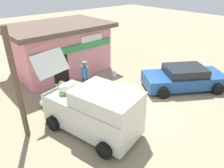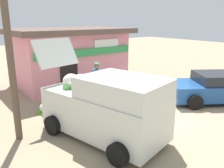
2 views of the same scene
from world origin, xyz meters
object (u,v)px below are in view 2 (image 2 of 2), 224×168
customer_bending (68,91)px  unloaded_banana_pile (47,108)px  delivery_van (106,107)px  paint_bucket (132,86)px  parked_sedan (220,88)px  vendor_standing (97,79)px  storefront_bar (70,56)px

customer_bending → unloaded_banana_pile: 1.06m
delivery_van → unloaded_banana_pile: bearing=104.3°
unloaded_banana_pile → paint_bucket: unloaded_banana_pile is taller
parked_sedan → paint_bucket: bearing=118.3°
parked_sedan → vendor_standing: bearing=143.2°
parked_sedan → paint_bucket: parked_sedan is taller
vendor_standing → unloaded_banana_pile: (-2.39, -0.11, -0.77)m
delivery_van → paint_bucket: size_ratio=15.09×
customer_bending → unloaded_banana_pile: bearing=168.1°
storefront_bar → parked_sedan: size_ratio=1.35×
parked_sedan → vendor_standing: 5.46m
storefront_bar → unloaded_banana_pile: storefront_bar is taller
parked_sedan → customer_bending: bearing=153.2°
storefront_bar → paint_bucket: size_ratio=20.68×
storefront_bar → customer_bending: bearing=-117.7°
parked_sedan → customer_bending: customer_bending is taller
customer_bending → delivery_van: bearing=-92.1°
delivery_van → unloaded_banana_pile: 3.14m
customer_bending → paint_bucket: (3.94, 0.66, -0.65)m
customer_bending → paint_bucket: bearing=9.6°
unloaded_banana_pile → paint_bucket: 4.81m
delivery_van → customer_bending: bearing=87.9°
unloaded_banana_pile → delivery_van: bearing=-75.7°
vendor_standing → paint_bucket: vendor_standing is taller
vendor_standing → customer_bending: bearing=-169.4°
delivery_van → vendor_standing: delivery_van is taller
delivery_van → vendor_standing: 3.46m
storefront_bar → unloaded_banana_pile: bearing=-128.5°
storefront_bar → customer_bending: size_ratio=4.84×
parked_sedan → unloaded_banana_pile: 7.46m
parked_sedan → paint_bucket: size_ratio=15.33×
storefront_bar → unloaded_banana_pile: size_ratio=7.58×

